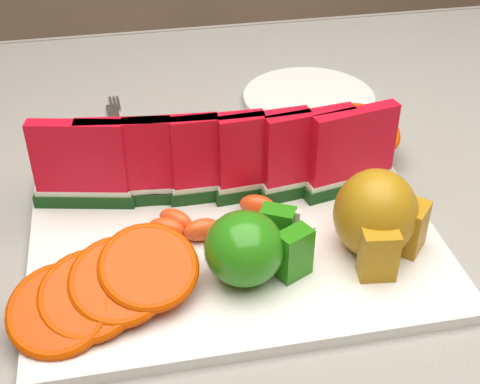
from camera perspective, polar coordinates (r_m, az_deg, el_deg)
name	(u,v)px	position (r m, az deg, el deg)	size (l,w,h in m)	color
table	(253,277)	(0.79, 1.11, -7.27)	(1.40, 0.90, 0.75)	#522D1A
tablecloth	(254,236)	(0.75, 1.17, -3.76)	(1.53, 1.03, 0.20)	gray
platter	(235,239)	(0.67, -0.47, -3.99)	(0.40, 0.30, 0.01)	silver
apple_cluster	(252,247)	(0.60, 1.00, -4.73)	(0.10, 0.08, 0.07)	#2E9310
pear_cluster	(378,217)	(0.64, 11.67, -2.11)	(0.10, 0.10, 0.09)	#A08913
side_plate	(309,98)	(0.93, 5.88, 7.95)	(0.23, 0.23, 0.01)	silver
fork	(118,134)	(0.86, -10.40, 4.92)	(0.02, 0.20, 0.00)	silver
watermelon_row	(218,160)	(0.69, -1.87, 2.75)	(0.39, 0.07, 0.10)	#0E3509
orange_fan_front	(104,288)	(0.59, -11.49, -8.03)	(0.18, 0.13, 0.05)	#CA5516
orange_fan_back	(243,148)	(0.75, 0.21, 3.75)	(0.39, 0.12, 0.05)	#CA5516
tangerine_segments	(213,224)	(0.66, -2.29, -2.74)	(0.14, 0.07, 0.02)	#D05E1A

